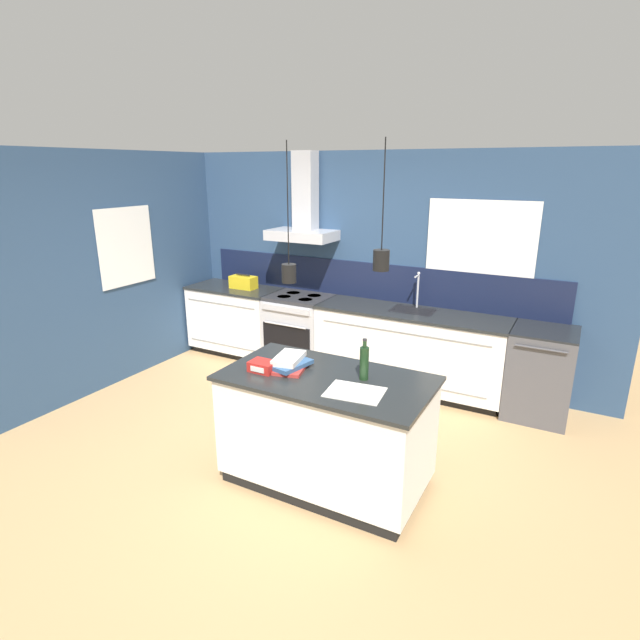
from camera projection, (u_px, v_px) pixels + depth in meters
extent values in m
plane|color=tan|center=(280.00, 442.00, 4.58)|extent=(16.00, 16.00, 0.00)
cube|color=navy|center=(370.00, 266.00, 5.91)|extent=(5.60, 0.06, 2.60)
cube|color=#141C38|center=(368.00, 281.00, 5.92)|extent=(4.42, 0.02, 0.43)
cube|color=white|center=(480.00, 247.00, 5.21)|extent=(1.12, 0.01, 0.96)
cube|color=black|center=(480.00, 247.00, 5.21)|extent=(1.04, 0.01, 0.88)
cube|color=#B5B5BA|center=(302.00, 235.00, 5.94)|extent=(0.80, 0.46, 0.12)
cube|color=#B5B5BA|center=(305.00, 191.00, 5.87)|extent=(0.26, 0.20, 0.90)
cylinder|color=black|center=(288.00, 204.00, 3.58)|extent=(0.01, 0.01, 0.87)
cylinder|color=black|center=(289.00, 273.00, 3.73)|extent=(0.11, 0.11, 0.14)
sphere|color=#F9D18C|center=(289.00, 273.00, 3.73)|extent=(0.06, 0.06, 0.06)
cylinder|color=black|center=(384.00, 195.00, 3.20)|extent=(0.01, 0.01, 0.71)
cylinder|color=black|center=(381.00, 260.00, 3.33)|extent=(0.11, 0.11, 0.14)
sphere|color=#F9D18C|center=(381.00, 260.00, 3.33)|extent=(0.06, 0.06, 0.06)
cube|color=navy|center=(136.00, 266.00, 5.89)|extent=(0.06, 3.80, 2.60)
cube|color=white|center=(126.00, 247.00, 5.67)|extent=(0.01, 0.76, 0.88)
cube|color=black|center=(126.00, 247.00, 5.68)|extent=(0.01, 0.68, 0.80)
cube|color=black|center=(240.00, 348.00, 6.81)|extent=(1.16, 0.56, 0.09)
cube|color=white|center=(237.00, 318.00, 6.66)|extent=(1.20, 0.62, 0.79)
cube|color=gray|center=(220.00, 304.00, 6.31)|extent=(1.05, 0.01, 0.01)
cube|color=gray|center=(223.00, 344.00, 6.48)|extent=(1.05, 0.01, 0.01)
cube|color=#232626|center=(235.00, 288.00, 6.54)|extent=(1.22, 0.64, 0.03)
cube|color=black|center=(408.00, 383.00, 5.72)|extent=(2.03, 0.56, 0.09)
cube|color=white|center=(410.00, 348.00, 5.57)|extent=(2.09, 0.62, 0.79)
cube|color=gray|center=(401.00, 332.00, 5.22)|extent=(1.84, 0.01, 0.01)
cube|color=gray|center=(399.00, 381.00, 5.38)|extent=(1.84, 0.01, 0.01)
cube|color=#232626|center=(411.00, 313.00, 5.45)|extent=(2.12, 0.64, 0.03)
cube|color=#262628|center=(413.00, 311.00, 5.49)|extent=(0.48, 0.34, 0.01)
cylinder|color=#B5B5BA|center=(418.00, 291.00, 5.54)|extent=(0.02, 0.02, 0.39)
sphere|color=#B5B5BA|center=(419.00, 273.00, 5.48)|extent=(0.03, 0.03, 0.03)
cylinder|color=#B5B5BA|center=(417.00, 276.00, 5.43)|extent=(0.02, 0.12, 0.02)
cube|color=#B5B5BA|center=(300.00, 333.00, 6.23)|extent=(0.75, 0.62, 0.87)
cube|color=black|center=(286.00, 343.00, 5.97)|extent=(0.64, 0.02, 0.44)
cylinder|color=#B5B5BA|center=(285.00, 325.00, 5.89)|extent=(0.56, 0.02, 0.02)
cube|color=#B5B5BA|center=(285.00, 309.00, 5.85)|extent=(0.64, 0.02, 0.07)
cube|color=#2D2D30|center=(299.00, 297.00, 6.10)|extent=(0.75, 0.60, 0.04)
cylinder|color=black|center=(293.00, 293.00, 6.25)|extent=(0.17, 0.17, 0.00)
cylinder|color=black|center=(314.00, 296.00, 6.11)|extent=(0.17, 0.17, 0.00)
cylinder|color=black|center=(284.00, 297.00, 6.07)|extent=(0.17, 0.17, 0.00)
cylinder|color=black|center=(305.00, 300.00, 5.93)|extent=(0.17, 0.17, 0.00)
cube|color=#4C4C51|center=(540.00, 374.00, 4.96)|extent=(0.60, 0.62, 0.89)
cube|color=black|center=(546.00, 331.00, 4.83)|extent=(0.60, 0.62, 0.02)
cylinder|color=#4C4C51|center=(541.00, 349.00, 4.57)|extent=(0.45, 0.02, 0.02)
cube|color=black|center=(326.00, 476.00, 4.01)|extent=(1.48, 0.78, 0.09)
cube|color=white|center=(326.00, 427.00, 3.88)|extent=(1.54, 0.82, 0.79)
cube|color=#232626|center=(327.00, 378.00, 3.76)|extent=(1.59, 0.87, 0.03)
cylinder|color=#193319|center=(364.00, 363.00, 3.67)|extent=(0.07, 0.07, 0.25)
cylinder|color=#193319|center=(365.00, 344.00, 3.63)|extent=(0.03, 0.03, 0.06)
cylinder|color=#262628|center=(365.00, 340.00, 3.62)|extent=(0.03, 0.03, 0.01)
cube|color=#B2332D|center=(291.00, 367.00, 3.89)|extent=(0.29, 0.38, 0.03)
cube|color=#335684|center=(289.00, 364.00, 3.88)|extent=(0.30, 0.36, 0.03)
cube|color=silver|center=(289.00, 358.00, 3.89)|extent=(0.24, 0.34, 0.04)
cube|color=red|center=(263.00, 366.00, 3.84)|extent=(0.20, 0.15, 0.08)
cube|color=white|center=(257.00, 370.00, 3.78)|extent=(0.12, 0.01, 0.04)
cube|color=silver|center=(355.00, 392.00, 3.49)|extent=(0.43, 0.34, 0.01)
cube|color=gold|center=(243.00, 282.00, 6.45)|extent=(0.34, 0.18, 0.16)
cylinder|color=black|center=(243.00, 275.00, 6.42)|extent=(0.20, 0.02, 0.02)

